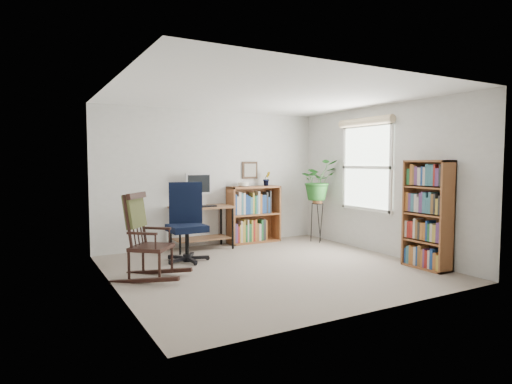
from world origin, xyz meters
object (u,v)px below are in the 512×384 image
desk (202,228)px  tall_bookshelf (428,215)px  office_chair (187,222)px  low_bookshelf (254,214)px  rocking_chair (151,235)px

desk → tall_bookshelf: tall_bookshelf is taller
office_chair → tall_bookshelf: 3.46m
desk → low_bookshelf: bearing=6.3°
office_chair → rocking_chair: 1.01m
low_bookshelf → tall_bookshelf: (1.18, -2.89, 0.24)m
office_chair → low_bookshelf: (1.62, 0.86, -0.08)m
office_chair → low_bookshelf: bearing=43.9°
desk → office_chair: 0.94m
tall_bookshelf → rocking_chair: bearing=159.3°
office_chair → tall_bookshelf: (2.79, -2.03, 0.16)m
rocking_chair → low_bookshelf: bearing=-16.0°
desk → rocking_chair: rocking_chair is taller
desk → low_bookshelf: (1.08, 0.12, 0.15)m
desk → tall_bookshelf: bearing=-50.8°
low_bookshelf → tall_bookshelf: bearing=-67.8°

